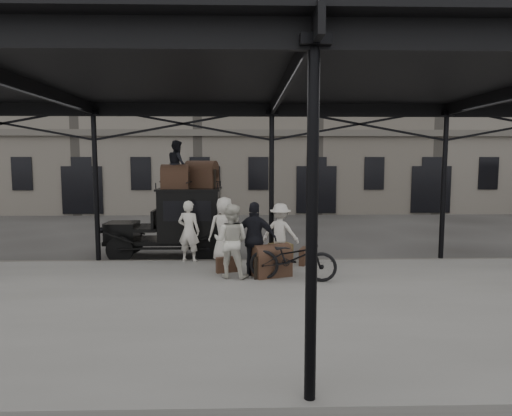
{
  "coord_description": "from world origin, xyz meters",
  "views": [
    {
      "loc": [
        -0.79,
        -11.05,
        3.04
      ],
      "look_at": [
        -0.46,
        1.6,
        1.7
      ],
      "focal_mm": 32.0,
      "sensor_mm": 36.0,
      "label": 1
    }
  ],
  "objects_px": {
    "taxi": "(180,220)",
    "bicycle": "(293,258)",
    "steamer_trunk_roof_near": "(175,179)",
    "steamer_trunk_platform": "(271,263)",
    "porter_official": "(255,239)",
    "porter_left": "(189,231)"
  },
  "relations": [
    {
      "from": "bicycle",
      "to": "steamer_trunk_roof_near",
      "type": "height_order",
      "value": "steamer_trunk_roof_near"
    },
    {
      "from": "steamer_trunk_roof_near",
      "to": "taxi",
      "type": "bearing_deg",
      "value": 71.37
    },
    {
      "from": "steamer_trunk_roof_near",
      "to": "bicycle",
      "type": "bearing_deg",
      "value": -43.91
    },
    {
      "from": "porter_official",
      "to": "steamer_trunk_roof_near",
      "type": "xyz_separation_m",
      "value": [
        -2.33,
        2.58,
        1.4
      ]
    },
    {
      "from": "porter_left",
      "to": "porter_official",
      "type": "bearing_deg",
      "value": 153.19
    },
    {
      "from": "taxi",
      "to": "steamer_trunk_platform",
      "type": "height_order",
      "value": "taxi"
    },
    {
      "from": "taxi",
      "to": "bicycle",
      "type": "relative_size",
      "value": 1.74
    },
    {
      "from": "taxi",
      "to": "porter_left",
      "type": "distance_m",
      "value": 1.25
    },
    {
      "from": "porter_left",
      "to": "steamer_trunk_platform",
      "type": "relative_size",
      "value": 1.91
    },
    {
      "from": "bicycle",
      "to": "porter_left",
      "type": "bearing_deg",
      "value": 63.7
    },
    {
      "from": "steamer_trunk_platform",
      "to": "bicycle",
      "type": "bearing_deg",
      "value": -62.98
    },
    {
      "from": "taxi",
      "to": "steamer_trunk_platform",
      "type": "bearing_deg",
      "value": -47.13
    },
    {
      "from": "taxi",
      "to": "porter_official",
      "type": "distance_m",
      "value": 3.62
    },
    {
      "from": "steamer_trunk_roof_near",
      "to": "steamer_trunk_platform",
      "type": "height_order",
      "value": "steamer_trunk_roof_near"
    },
    {
      "from": "taxi",
      "to": "porter_official",
      "type": "height_order",
      "value": "taxi"
    },
    {
      "from": "porter_left",
      "to": "porter_official",
      "type": "distance_m",
      "value": 2.48
    },
    {
      "from": "porter_left",
      "to": "porter_official",
      "type": "height_order",
      "value": "porter_official"
    },
    {
      "from": "taxi",
      "to": "bicycle",
      "type": "bearing_deg",
      "value": -46.31
    },
    {
      "from": "porter_left",
      "to": "steamer_trunk_platform",
      "type": "distance_m",
      "value": 2.87
    },
    {
      "from": "porter_official",
      "to": "steamer_trunk_roof_near",
      "type": "height_order",
      "value": "steamer_trunk_roof_near"
    },
    {
      "from": "porter_left",
      "to": "steamer_trunk_platform",
      "type": "height_order",
      "value": "porter_left"
    },
    {
      "from": "taxi",
      "to": "porter_official",
      "type": "relative_size",
      "value": 1.97
    }
  ]
}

